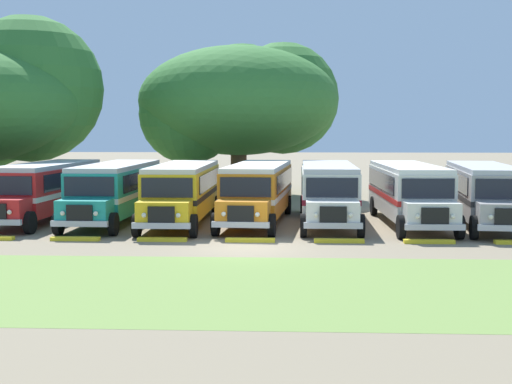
{
  "coord_description": "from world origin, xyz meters",
  "views": [
    {
      "loc": [
        1.67,
        -27.4,
        4.57
      ],
      "look_at": [
        0.0,
        6.25,
        1.6
      ],
      "focal_mm": 50.94,
      "sensor_mm": 36.0,
      "label": 1
    }
  ],
  "objects_px": {
    "parked_bus_slot_2": "(183,190)",
    "broad_shade_tree": "(242,101)",
    "parked_bus_slot_0": "(46,188)",
    "parked_bus_slot_6": "(484,191)",
    "parked_bus_slot_1": "(116,189)",
    "parked_bus_slot_5": "(409,191)",
    "parked_bus_slot_4": "(328,190)",
    "parked_bus_slot_3": "(258,190)"
  },
  "relations": [
    {
      "from": "parked_bus_slot_2",
      "to": "broad_shade_tree",
      "type": "relative_size",
      "value": 0.8
    },
    {
      "from": "parked_bus_slot_0",
      "to": "parked_bus_slot_6",
      "type": "xyz_separation_m",
      "value": [
        21.38,
        -0.81,
        0.0
      ]
    },
    {
      "from": "parked_bus_slot_1",
      "to": "parked_bus_slot_5",
      "type": "relative_size",
      "value": 1.0
    },
    {
      "from": "parked_bus_slot_6",
      "to": "parked_bus_slot_1",
      "type": "bearing_deg",
      "value": -86.38
    },
    {
      "from": "parked_bus_slot_0",
      "to": "parked_bus_slot_4",
      "type": "bearing_deg",
      "value": 91.35
    },
    {
      "from": "parked_bus_slot_1",
      "to": "parked_bus_slot_4",
      "type": "height_order",
      "value": "same"
    },
    {
      "from": "parked_bus_slot_3",
      "to": "broad_shade_tree",
      "type": "bearing_deg",
      "value": -168.38
    },
    {
      "from": "parked_bus_slot_0",
      "to": "parked_bus_slot_2",
      "type": "distance_m",
      "value": 7.02
    },
    {
      "from": "parked_bus_slot_2",
      "to": "parked_bus_slot_4",
      "type": "xyz_separation_m",
      "value": [
        7.04,
        0.38,
        0.0
      ]
    },
    {
      "from": "parked_bus_slot_2",
      "to": "parked_bus_slot_4",
      "type": "distance_m",
      "value": 7.05
    },
    {
      "from": "parked_bus_slot_3",
      "to": "parked_bus_slot_5",
      "type": "relative_size",
      "value": 1.01
    },
    {
      "from": "parked_bus_slot_3",
      "to": "parked_bus_slot_5",
      "type": "bearing_deg",
      "value": 91.68
    },
    {
      "from": "parked_bus_slot_4",
      "to": "parked_bus_slot_2",
      "type": "bearing_deg",
      "value": -86.2
    },
    {
      "from": "parked_bus_slot_6",
      "to": "parked_bus_slot_0",
      "type": "bearing_deg",
      "value": -87.01
    },
    {
      "from": "parked_bus_slot_1",
      "to": "parked_bus_slot_3",
      "type": "relative_size",
      "value": 0.99
    },
    {
      "from": "parked_bus_slot_5",
      "to": "parked_bus_slot_6",
      "type": "xyz_separation_m",
      "value": [
        3.53,
        -0.15,
        0.0
      ]
    },
    {
      "from": "parked_bus_slot_0",
      "to": "parked_bus_slot_5",
      "type": "height_order",
      "value": "same"
    },
    {
      "from": "parked_bus_slot_3",
      "to": "parked_bus_slot_5",
      "type": "distance_m",
      "value": 7.25
    },
    {
      "from": "parked_bus_slot_3",
      "to": "parked_bus_slot_1",
      "type": "bearing_deg",
      "value": -85.44
    },
    {
      "from": "parked_bus_slot_1",
      "to": "broad_shade_tree",
      "type": "xyz_separation_m",
      "value": [
        5.3,
        13.63,
        4.83
      ]
    },
    {
      "from": "parked_bus_slot_2",
      "to": "parked_bus_slot_6",
      "type": "height_order",
      "value": "same"
    },
    {
      "from": "parked_bus_slot_3",
      "to": "parked_bus_slot_5",
      "type": "height_order",
      "value": "same"
    },
    {
      "from": "parked_bus_slot_0",
      "to": "parked_bus_slot_1",
      "type": "relative_size",
      "value": 1.0
    },
    {
      "from": "parked_bus_slot_0",
      "to": "parked_bus_slot_3",
      "type": "relative_size",
      "value": 1.0
    },
    {
      "from": "parked_bus_slot_6",
      "to": "broad_shade_tree",
      "type": "xyz_separation_m",
      "value": [
        -12.49,
        14.11,
        4.83
      ]
    },
    {
      "from": "parked_bus_slot_2",
      "to": "parked_bus_slot_3",
      "type": "height_order",
      "value": "same"
    },
    {
      "from": "parked_bus_slot_1",
      "to": "parked_bus_slot_4",
      "type": "distance_m",
      "value": 10.43
    },
    {
      "from": "parked_bus_slot_6",
      "to": "broad_shade_tree",
      "type": "height_order",
      "value": "broad_shade_tree"
    },
    {
      "from": "parked_bus_slot_4",
      "to": "broad_shade_tree",
      "type": "distance_m",
      "value": 15.39
    },
    {
      "from": "parked_bus_slot_5",
      "to": "parked_bus_slot_3",
      "type": "bearing_deg",
      "value": -94.2
    },
    {
      "from": "parked_bus_slot_0",
      "to": "parked_bus_slot_2",
      "type": "xyz_separation_m",
      "value": [
        6.98,
        -0.77,
        0.0
      ]
    },
    {
      "from": "parked_bus_slot_0",
      "to": "parked_bus_slot_1",
      "type": "xyz_separation_m",
      "value": [
        3.58,
        -0.33,
        0.0
      ]
    },
    {
      "from": "parked_bus_slot_1",
      "to": "parked_bus_slot_3",
      "type": "height_order",
      "value": "same"
    },
    {
      "from": "parked_bus_slot_0",
      "to": "parked_bus_slot_1",
      "type": "distance_m",
      "value": 3.6
    },
    {
      "from": "parked_bus_slot_4",
      "to": "parked_bus_slot_6",
      "type": "bearing_deg",
      "value": 87.4
    },
    {
      "from": "parked_bus_slot_4",
      "to": "broad_shade_tree",
      "type": "xyz_separation_m",
      "value": [
        -5.13,
        13.69,
        4.83
      ]
    },
    {
      "from": "parked_bus_slot_5",
      "to": "parked_bus_slot_6",
      "type": "height_order",
      "value": "same"
    },
    {
      "from": "parked_bus_slot_3",
      "to": "parked_bus_slot_4",
      "type": "bearing_deg",
      "value": 93.15
    },
    {
      "from": "parked_bus_slot_1",
      "to": "parked_bus_slot_2",
      "type": "distance_m",
      "value": 3.42
    },
    {
      "from": "parked_bus_slot_6",
      "to": "parked_bus_slot_3",
      "type": "bearing_deg",
      "value": -87.49
    },
    {
      "from": "parked_bus_slot_3",
      "to": "parked_bus_slot_0",
      "type": "bearing_deg",
      "value": -87.27
    },
    {
      "from": "parked_bus_slot_4",
      "to": "parked_bus_slot_6",
      "type": "relative_size",
      "value": 0.99
    }
  ]
}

